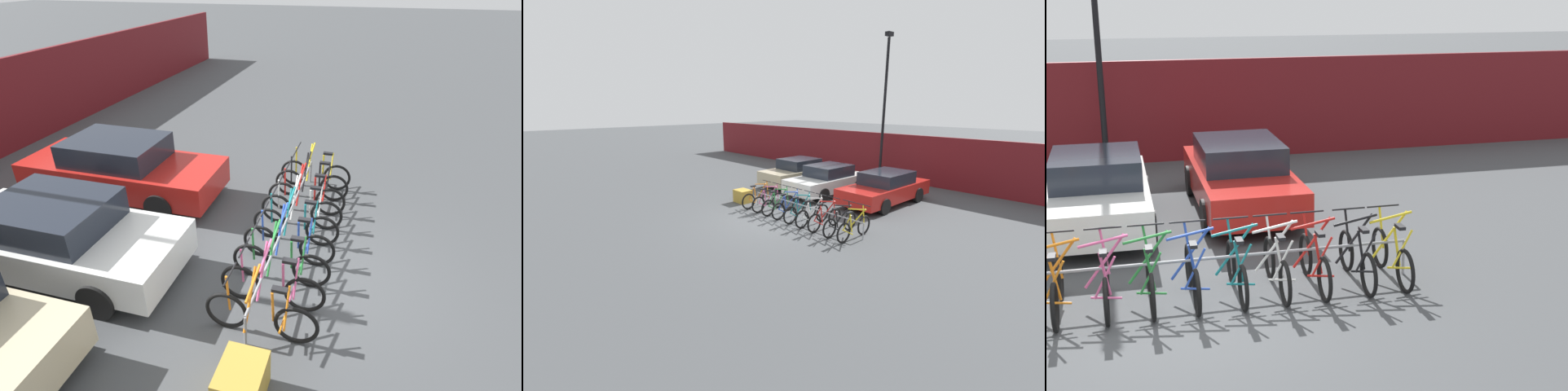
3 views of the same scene
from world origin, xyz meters
TOP-DOWN VIEW (x-y plane):
  - ground_plane at (0.00, 0.00)m, footprint 120.00×120.00m
  - hoarding_wall at (0.00, 9.50)m, footprint 36.00×0.16m
  - bike_rack at (0.78, 0.68)m, footprint 5.39×0.04m
  - bicycle_orange at (-1.64, 0.53)m, footprint 0.68×1.71m
  - bicycle_pink at (-1.00, 0.53)m, footprint 0.68×1.71m
  - bicycle_green at (-0.41, 0.53)m, footprint 0.68×1.71m
  - bicycle_blue at (0.18, 0.53)m, footprint 0.68×1.71m
  - bicycle_teal at (0.82, 0.53)m, footprint 0.68×1.71m
  - bicycle_white at (1.41, 0.53)m, footprint 0.68×1.71m
  - bicycle_red at (1.98, 0.53)m, footprint 0.68×1.71m
  - bicycle_black at (2.64, 0.53)m, footprint 0.68×1.71m
  - bicycle_yellow at (3.20, 0.53)m, footprint 0.68×1.71m
  - car_beige at (-3.47, 4.63)m, footprint 1.91×4.04m
  - car_white at (-1.12, 4.26)m, footprint 1.91×4.20m
  - car_red at (1.62, 4.80)m, footprint 1.91×4.57m
  - lamp_post at (-0.99, 8.50)m, footprint 0.24×0.44m
  - cargo_crate at (-2.69, 0.47)m, footprint 0.70×0.56m

SIDE VIEW (x-z plane):
  - ground_plane at x=0.00m, z-range 0.00..0.00m
  - cargo_crate at x=-2.69m, z-range 0.00..0.55m
  - bicycle_orange at x=-1.64m, z-range -0.15..0.90m
  - bicycle_pink at x=-1.00m, z-range -0.15..0.90m
  - bicycle_green at x=-0.41m, z-range -0.15..0.90m
  - bicycle_blue at x=0.18m, z-range -0.15..0.90m
  - bicycle_teal at x=0.82m, z-range -0.15..0.90m
  - bicycle_white at x=1.41m, z-range -0.15..0.90m
  - bicycle_red at x=1.98m, z-range -0.15..0.90m
  - bicycle_black at x=2.64m, z-range -0.15..0.90m
  - bicycle_yellow at x=3.20m, z-range -0.15..0.90m
  - bike_rack at x=0.78m, z-range 0.22..0.79m
  - car_beige at x=-3.47m, z-range -0.01..1.39m
  - car_white at x=-1.12m, z-range -0.01..1.39m
  - car_red at x=1.62m, z-range -0.01..1.39m
  - hoarding_wall at x=0.00m, z-range 0.00..2.58m
  - lamp_post at x=-0.99m, z-range 0.36..8.02m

